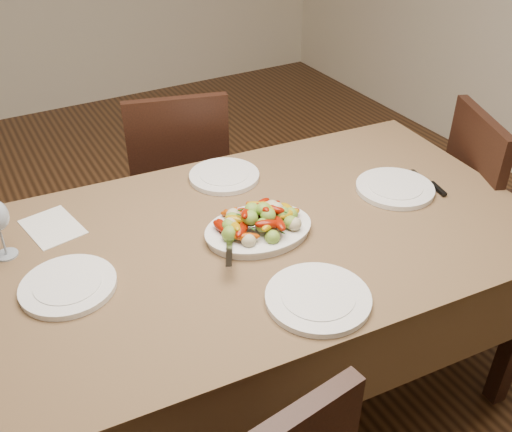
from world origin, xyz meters
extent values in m
plane|color=#3A2212|center=(0.00, 0.00, 0.00)|extent=(6.00, 6.00, 0.00)
cube|color=brown|center=(0.22, -0.18, 0.38)|extent=(1.91, 1.18, 0.76)
ellipsoid|color=white|center=(0.22, -0.20, 0.77)|extent=(0.35, 0.27, 0.02)
cylinder|color=white|center=(-0.37, -0.16, 0.77)|extent=(0.27, 0.27, 0.02)
cylinder|color=white|center=(0.77, -0.20, 0.77)|extent=(0.27, 0.27, 0.02)
cylinder|color=white|center=(0.28, 0.17, 0.77)|extent=(0.26, 0.26, 0.02)
cylinder|color=white|center=(0.20, -0.54, 0.77)|extent=(0.29, 0.29, 0.02)
cube|color=silver|center=(-0.34, 0.16, 0.76)|extent=(0.19, 0.23, 0.00)
camera|label=1|loc=(-0.51, -1.47, 1.81)|focal=40.00mm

